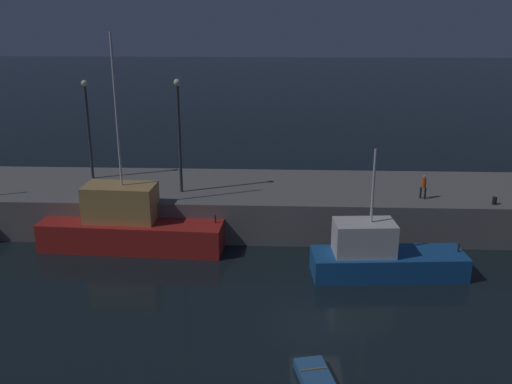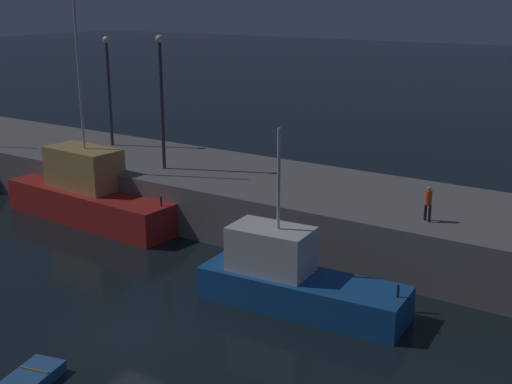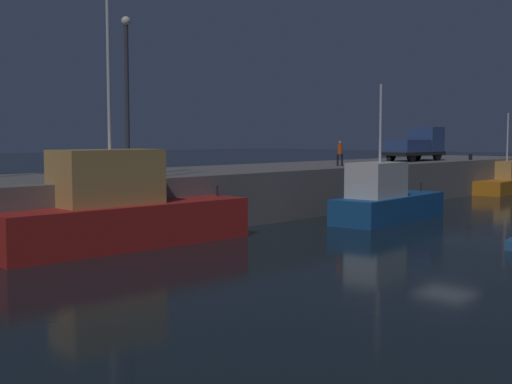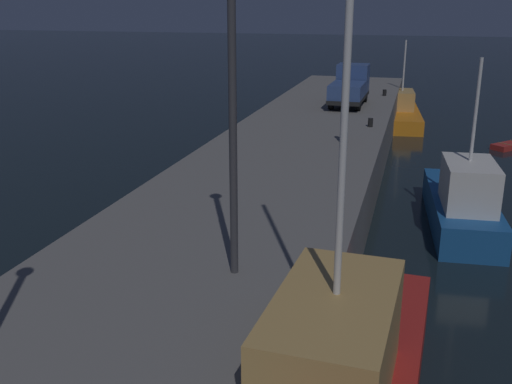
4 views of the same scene
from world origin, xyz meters
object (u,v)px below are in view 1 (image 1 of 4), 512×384
bollard_central (494,201)px  fishing_boat_white (131,225)px  fishing_trawler_red (381,256)px  lamp_post_east (179,127)px  lamp_post_west (88,121)px  dockworker (424,185)px

bollard_central → fishing_boat_white: bearing=-176.7°
fishing_trawler_red → lamp_post_east: (-12.33, 6.46, 5.96)m
fishing_boat_white → lamp_post_west: bearing=125.2°
fishing_boat_white → bollard_central: fishing_boat_white is taller
fishing_trawler_red → lamp_post_east: 15.14m
fishing_boat_white → bollard_central: (22.83, 1.30, 1.54)m
lamp_post_east → dockworker: (15.82, -0.80, -3.50)m
fishing_trawler_red → lamp_post_west: 22.20m
lamp_post_west → lamp_post_east: size_ratio=0.94×
fishing_boat_white → bollard_central: bearing=3.3°
dockworker → lamp_post_west: bearing=170.8°
fishing_trawler_red → bollard_central: (7.72, 4.69, 1.80)m
fishing_trawler_red → lamp_post_west: bearing=154.2°
fishing_trawler_red → bollard_central: size_ratio=17.90×
fishing_trawler_red → lamp_post_west: lamp_post_west is taller
fishing_trawler_red → fishing_boat_white: 15.48m
lamp_post_west → fishing_boat_white: bearing=-54.8°
fishing_boat_white → bollard_central: size_ratio=26.99×
fishing_boat_white → fishing_trawler_red: bearing=-12.7°
lamp_post_west → fishing_trawler_red: bearing=-25.8°
fishing_boat_white → lamp_post_east: bearing=47.8°
lamp_post_west → bollard_central: 27.70m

